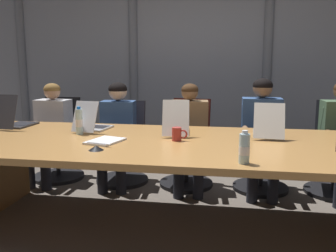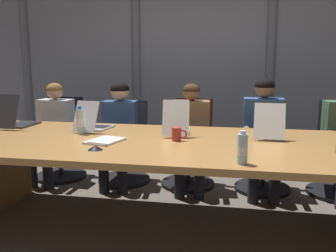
{
  "view_description": "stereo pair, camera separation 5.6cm",
  "coord_description": "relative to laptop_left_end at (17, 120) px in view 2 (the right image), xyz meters",
  "views": [
    {
      "loc": [
        0.45,
        -2.9,
        1.4
      ],
      "look_at": [
        -0.06,
        0.13,
        0.85
      ],
      "focal_mm": 39.87,
      "sensor_mm": 36.0,
      "label": 1
    },
    {
      "loc": [
        0.51,
        -2.89,
        1.4
      ],
      "look_at": [
        -0.06,
        0.13,
        0.85
      ],
      "focal_mm": 39.87,
      "sensor_mm": 36.0,
      "label": 2
    }
  ],
  "objects": [
    {
      "name": "person_center",
      "position": [
        1.63,
        0.65,
        -0.16
      ],
      "size": [
        0.44,
        0.57,
        1.15
      ],
      "rotation": [
        0.0,
        0.0,
        -1.48
      ],
      "color": "olive",
      "rests_on": "ground_plane"
    },
    {
      "name": "curtain_backdrop",
      "position": [
        1.61,
        1.85,
        0.7
      ],
      "size": [
        6.99,
        0.17,
        3.03
      ],
      "color": "gray",
      "rests_on": "ground_plane"
    },
    {
      "name": "person_right_mid",
      "position": [
        2.39,
        0.66,
        -0.12
      ],
      "size": [
        0.43,
        0.55,
        1.21
      ],
      "rotation": [
        0.0,
        0.0,
        -1.54
      ],
      "color": "#335184",
      "rests_on": "ground_plane"
    },
    {
      "name": "laptop_left_mid",
      "position": [
        0.81,
        -0.02,
        -0.01
      ],
      "size": [
        0.28,
        0.45,
        0.28
      ],
      "rotation": [
        0.0,
        0.0,
        1.44
      ],
      "color": "#BCBCC1",
      "rests_on": "conference_table"
    },
    {
      "name": "person_left_end",
      "position": [
        0.02,
        0.65,
        -0.17
      ],
      "size": [
        0.42,
        0.57,
        1.14
      ],
      "rotation": [
        0.0,
        0.0,
        -1.65
      ],
      "color": "silver",
      "rests_on": "ground_plane"
    },
    {
      "name": "person_left_mid",
      "position": [
        0.82,
        0.65,
        -0.15
      ],
      "size": [
        0.41,
        0.56,
        1.16
      ],
      "rotation": [
        0.0,
        0.0,
        -1.5
      ],
      "color": "#335184",
      "rests_on": "ground_plane"
    },
    {
      "name": "office_chair_right_mid",
      "position": [
        2.41,
        0.81,
        -0.46
      ],
      "size": [
        0.6,
        0.6,
        0.95
      ],
      "rotation": [
        0.0,
        0.0,
        -1.62
      ],
      "color": "#2D2D38",
      "rests_on": "ground_plane"
    },
    {
      "name": "office_chair_center",
      "position": [
        1.59,
        0.81,
        -0.45
      ],
      "size": [
        0.6,
        0.6,
        0.96
      ],
      "rotation": [
        0.0,
        0.0,
        -1.7
      ],
      "color": "#511E19",
      "rests_on": "ground_plane"
    },
    {
      "name": "coffee_mug_near",
      "position": [
        1.64,
        -0.34,
        -0.01
      ],
      "size": [
        0.13,
        0.08,
        0.11
      ],
      "color": "#B2332D",
      "rests_on": "conference_table"
    },
    {
      "name": "water_bottle_primary",
      "position": [
        2.15,
        -0.94,
        0.03
      ],
      "size": [
        0.07,
        0.07,
        0.21
      ],
      "color": "silver",
      "rests_on": "conference_table"
    },
    {
      "name": "conference_table",
      "position": [
        1.61,
        -0.36,
        -0.21
      ],
      "size": [
        3.86,
        1.43,
        0.75
      ],
      "color": "#B77F42",
      "rests_on": "ground_plane"
    },
    {
      "name": "ground_plane",
      "position": [
        1.61,
        -0.36,
        -0.82
      ],
      "size": [
        13.99,
        13.99,
        0.0
      ],
      "primitive_type": "plane",
      "color": "#6B6056"
    },
    {
      "name": "spiral_notepad",
      "position": [
        1.08,
        -0.49,
        -0.05
      ],
      "size": [
        0.29,
        0.35,
        0.03
      ],
      "rotation": [
        0.0,
        0.0,
        -0.27
      ],
      "color": "silver",
      "rests_on": "conference_table"
    },
    {
      "name": "office_chair_left_mid",
      "position": [
        0.84,
        0.81,
        -0.47
      ],
      "size": [
        0.6,
        0.6,
        0.93
      ],
      "rotation": [
        0.0,
        0.0,
        -1.61
      ],
      "color": "#2D2D38",
      "rests_on": "ground_plane"
    },
    {
      "name": "laptop_center",
      "position": [
        1.59,
        -0.04,
        -0.0
      ],
      "size": [
        0.28,
        0.5,
        0.31
      ],
      "rotation": [
        0.0,
        0.0,
        1.68
      ],
      "color": "beige",
      "rests_on": "conference_table"
    },
    {
      "name": "water_bottle_secondary",
      "position": [
        0.76,
        -0.22,
        0.05
      ],
      "size": [
        0.06,
        0.06,
        0.25
      ],
      "color": "silver",
      "rests_on": "conference_table"
    },
    {
      "name": "conference_mic_middle",
      "position": [
        1.11,
        -0.76,
        -0.05
      ],
      "size": [
        0.11,
        0.11,
        0.03
      ],
      "primitive_type": "cone",
      "color": "black",
      "rests_on": "conference_table"
    },
    {
      "name": "laptop_left_end",
      "position": [
        0.0,
        0.0,
        0.0
      ],
      "size": [
        0.25,
        0.46,
        0.33
      ],
      "rotation": [
        0.0,
        0.0,
        1.54
      ],
      "color": "#2D2D33",
      "rests_on": "conference_table"
    },
    {
      "name": "laptop_right_mid",
      "position": [
        2.38,
        -0.01,
        -0.01
      ],
      "size": [
        0.27,
        0.48,
        0.3
      ],
      "rotation": [
        0.0,
        0.0,
        1.51
      ],
      "color": "beige",
      "rests_on": "conference_table"
    },
    {
      "name": "office_chair_left_end",
      "position": [
        0.04,
        0.81,
        -0.46
      ],
      "size": [
        0.6,
        0.6,
        0.95
      ],
      "rotation": [
        0.0,
        0.0,
        -1.49
      ],
      "color": "black",
      "rests_on": "ground_plane"
    }
  ]
}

